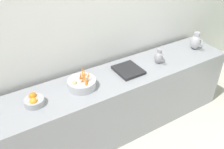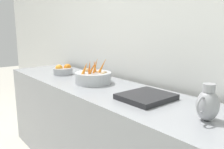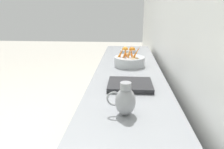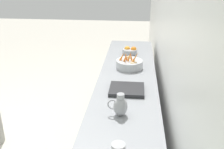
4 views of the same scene
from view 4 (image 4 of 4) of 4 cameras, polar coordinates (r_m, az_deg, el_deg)
The scene contains 7 objects.
ground_plane at distance 3.59m, azimuth -22.89°, elevation -13.46°, with size 15.29×15.29×0.00m, color #B7B2A5.
tile_wall_left at distance 2.10m, azimuth 14.88°, elevation 7.74°, with size 0.10×8.36×3.00m, color white.
prep_counter at distance 2.97m, azimuth 3.05°, elevation -9.46°, with size 0.64×3.27×0.87m, color gray.
vegetable_colander at distance 3.14m, azimuth 3.80°, elevation 2.36°, with size 0.32×0.32×0.23m.
orange_bowl at distance 3.65m, azimuth 3.94°, elevation 5.18°, with size 0.20×0.20×0.11m.
metal_pitcher_short at distance 2.14m, azimuth 1.79°, elevation -6.85°, with size 0.17×0.12×0.20m.
counter_sink_basin at distance 2.57m, azimuth 3.26°, elevation -3.27°, with size 0.34×0.30×0.04m, color #232326.
Camera 4 is at (-1.61, 2.49, 2.02)m, focal length 41.85 mm.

